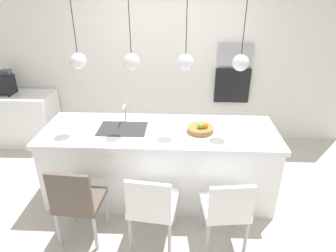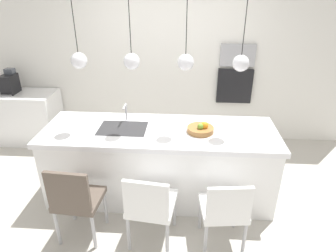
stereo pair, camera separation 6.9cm
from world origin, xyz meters
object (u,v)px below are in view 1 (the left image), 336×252
(fruit_bowl, at_px, (201,129))
(chair_far, at_px, (226,208))
(coffee_machine, at_px, (6,84))
(chair_near, at_px, (77,200))
(oven, at_px, (232,85))
(chair_middle, at_px, (152,205))
(microwave, at_px, (235,55))

(fruit_bowl, bearing_deg, chair_far, -73.48)
(coffee_machine, bearing_deg, chair_near, -49.72)
(chair_near, bearing_deg, fruit_bowl, 32.18)
(coffee_machine, bearing_deg, oven, 4.71)
(chair_near, bearing_deg, chair_far, 0.19)
(chair_near, bearing_deg, oven, 52.49)
(coffee_machine, relative_size, chair_far, 0.46)
(chair_middle, height_order, chair_far, chair_middle)
(coffee_machine, distance_m, chair_middle, 3.31)
(microwave, distance_m, chair_far, 2.60)
(chair_middle, xyz_separation_m, chair_far, (0.73, 0.01, -0.02))
(oven, bearing_deg, coffee_machine, -175.29)
(oven, relative_size, chair_middle, 0.65)
(coffee_machine, xyz_separation_m, microwave, (3.61, 0.30, 0.44))
(microwave, height_order, chair_near, microwave)
(fruit_bowl, height_order, coffee_machine, coffee_machine)
(coffee_machine, height_order, oven, oven)
(chair_far, bearing_deg, coffee_machine, 147.24)
(fruit_bowl, distance_m, microwave, 1.79)
(oven, xyz_separation_m, chair_far, (-0.36, -2.38, -0.48))
(microwave, bearing_deg, fruit_bowl, -110.24)
(chair_middle, relative_size, chair_far, 1.04)
(oven, bearing_deg, fruit_bowl, -110.24)
(chair_near, distance_m, chair_middle, 0.75)
(fruit_bowl, distance_m, chair_far, 0.94)
(fruit_bowl, xyz_separation_m, coffee_machine, (-3.01, 1.31, 0.06))
(fruit_bowl, bearing_deg, chair_middle, -122.41)
(coffee_machine, distance_m, oven, 3.62)
(fruit_bowl, distance_m, oven, 1.71)
(chair_near, bearing_deg, microwave, 52.49)
(microwave, bearing_deg, chair_middle, -114.50)
(microwave, xyz_separation_m, chair_near, (-1.83, -2.39, -0.94))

